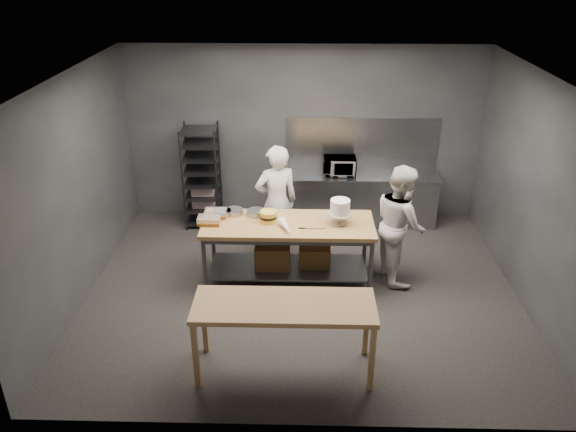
{
  "coord_description": "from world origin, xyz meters",
  "views": [
    {
      "loc": [
        -0.02,
        -6.72,
        4.42
      ],
      "look_at": [
        -0.2,
        0.23,
        1.05
      ],
      "focal_mm": 35.0,
      "sensor_mm": 36.0,
      "label": 1
    }
  ],
  "objects_px": {
    "near_counter": "(284,311)",
    "chef_behind": "(277,202)",
    "work_table": "(289,244)",
    "microwave": "(340,166)",
    "layer_cake": "(268,216)",
    "chef_right": "(400,224)",
    "frosted_cake_stand": "(340,209)",
    "speed_rack": "(202,177)"
  },
  "relations": [
    {
      "from": "chef_right",
      "to": "layer_cake",
      "type": "xyz_separation_m",
      "value": [
        -1.86,
        -0.09,
        0.13
      ]
    },
    {
      "from": "chef_behind",
      "to": "frosted_cake_stand",
      "type": "height_order",
      "value": "chef_behind"
    },
    {
      "from": "near_counter",
      "to": "microwave",
      "type": "xyz_separation_m",
      "value": [
        0.81,
        3.84,
        0.24
      ]
    },
    {
      "from": "chef_right",
      "to": "speed_rack",
      "type": "bearing_deg",
      "value": 49.2
    },
    {
      "from": "near_counter",
      "to": "chef_behind",
      "type": "xyz_separation_m",
      "value": [
        -0.2,
        2.65,
        0.09
      ]
    },
    {
      "from": "near_counter",
      "to": "microwave",
      "type": "bearing_deg",
      "value": 78.02
    },
    {
      "from": "near_counter",
      "to": "layer_cake",
      "type": "relative_size",
      "value": 8.48
    },
    {
      "from": "work_table",
      "to": "speed_rack",
      "type": "relative_size",
      "value": 1.37
    },
    {
      "from": "chef_right",
      "to": "frosted_cake_stand",
      "type": "relative_size",
      "value": 4.84
    },
    {
      "from": "near_counter",
      "to": "chef_right",
      "type": "height_order",
      "value": "chef_right"
    },
    {
      "from": "work_table",
      "to": "microwave",
      "type": "distance_m",
      "value": 2.1
    },
    {
      "from": "chef_right",
      "to": "microwave",
      "type": "distance_m",
      "value": 1.95
    },
    {
      "from": "work_table",
      "to": "near_counter",
      "type": "height_order",
      "value": "work_table"
    },
    {
      "from": "microwave",
      "to": "frosted_cake_stand",
      "type": "xyz_separation_m",
      "value": [
        -0.11,
        -1.91,
        0.1
      ]
    },
    {
      "from": "near_counter",
      "to": "chef_right",
      "type": "xyz_separation_m",
      "value": [
        1.57,
        2.05,
        0.05
      ]
    },
    {
      "from": "work_table",
      "to": "frosted_cake_stand",
      "type": "relative_size",
      "value": 6.69
    },
    {
      "from": "work_table",
      "to": "speed_rack",
      "type": "distance_m",
      "value": 2.38
    },
    {
      "from": "work_table",
      "to": "layer_cake",
      "type": "xyz_separation_m",
      "value": [
        -0.29,
        0.01,
        0.43
      ]
    },
    {
      "from": "chef_behind",
      "to": "layer_cake",
      "type": "distance_m",
      "value": 0.7
    },
    {
      "from": "near_counter",
      "to": "chef_behind",
      "type": "distance_m",
      "value": 2.66
    },
    {
      "from": "microwave",
      "to": "layer_cake",
      "type": "bearing_deg",
      "value": -120.39
    },
    {
      "from": "speed_rack",
      "to": "chef_right",
      "type": "bearing_deg",
      "value": -28.83
    },
    {
      "from": "work_table",
      "to": "near_counter",
      "type": "distance_m",
      "value": 1.97
    },
    {
      "from": "speed_rack",
      "to": "chef_behind",
      "type": "xyz_separation_m",
      "value": [
        1.32,
        -1.1,
        0.05
      ]
    },
    {
      "from": "chef_right",
      "to": "work_table",
      "type": "bearing_deg",
      "value": 81.64
    },
    {
      "from": "speed_rack",
      "to": "microwave",
      "type": "bearing_deg",
      "value": 1.96
    },
    {
      "from": "speed_rack",
      "to": "frosted_cake_stand",
      "type": "distance_m",
      "value": 2.9
    },
    {
      "from": "near_counter",
      "to": "layer_cake",
      "type": "bearing_deg",
      "value": 98.26
    },
    {
      "from": "work_table",
      "to": "frosted_cake_stand",
      "type": "bearing_deg",
      "value": -2.08
    },
    {
      "from": "chef_right",
      "to": "frosted_cake_stand",
      "type": "distance_m",
      "value": 0.92
    },
    {
      "from": "near_counter",
      "to": "speed_rack",
      "type": "relative_size",
      "value": 1.14
    },
    {
      "from": "work_table",
      "to": "microwave",
      "type": "xyz_separation_m",
      "value": [
        0.81,
        1.88,
        0.48
      ]
    },
    {
      "from": "near_counter",
      "to": "chef_behind",
      "type": "bearing_deg",
      "value": 94.34
    },
    {
      "from": "layer_cake",
      "to": "chef_right",
      "type": "bearing_deg",
      "value": 2.8
    },
    {
      "from": "near_counter",
      "to": "work_table",
      "type": "bearing_deg",
      "value": 89.83
    },
    {
      "from": "microwave",
      "to": "near_counter",
      "type": "bearing_deg",
      "value": -101.98
    },
    {
      "from": "work_table",
      "to": "microwave",
      "type": "height_order",
      "value": "microwave"
    },
    {
      "from": "chef_right",
      "to": "microwave",
      "type": "xyz_separation_m",
      "value": [
        -0.76,
        1.78,
        0.18
      ]
    },
    {
      "from": "chef_behind",
      "to": "microwave",
      "type": "height_order",
      "value": "chef_behind"
    },
    {
      "from": "chef_right",
      "to": "chef_behind",
      "type": "bearing_deg",
      "value": 59.41
    },
    {
      "from": "microwave",
      "to": "layer_cake",
      "type": "relative_size",
      "value": 2.3
    },
    {
      "from": "speed_rack",
      "to": "chef_behind",
      "type": "relative_size",
      "value": 0.97
    }
  ]
}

